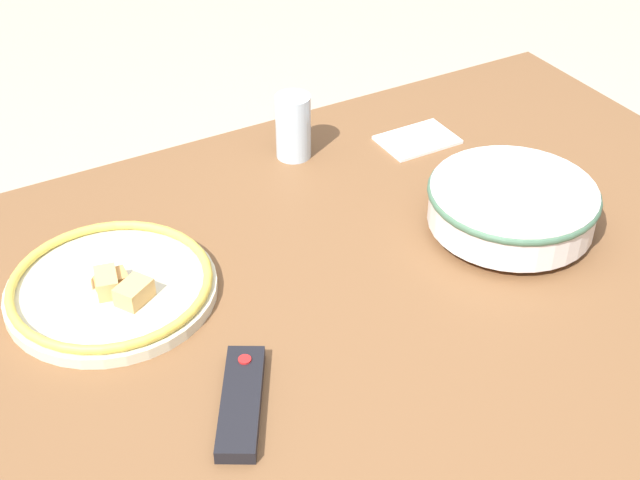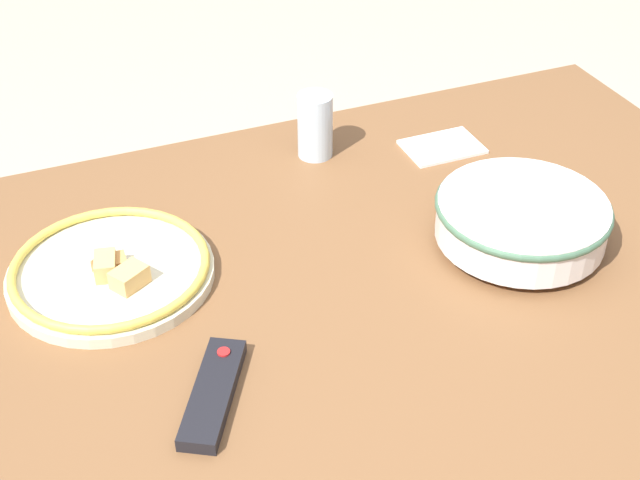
{
  "view_description": "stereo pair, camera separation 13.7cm",
  "coord_description": "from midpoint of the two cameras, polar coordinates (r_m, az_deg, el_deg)",
  "views": [
    {
      "loc": [
        0.55,
        0.89,
        1.6
      ],
      "look_at": [
        0.01,
        -0.07,
        0.78
      ],
      "focal_mm": 50.0,
      "sensor_mm": 36.0,
      "label": 1
    },
    {
      "loc": [
        0.43,
        0.95,
        1.6
      ],
      "look_at": [
        0.01,
        -0.07,
        0.78
      ],
      "focal_mm": 50.0,
      "sensor_mm": 36.0,
      "label": 2
    }
  ],
  "objects": [
    {
      "name": "tv_remote",
      "position": [
        1.17,
        -8.47,
        -10.33
      ],
      "size": [
        0.14,
        0.19,
        0.02
      ],
      "rotation": [
        0.0,
        0.0,
        2.62
      ],
      "color": "black",
      "rests_on": "dining_table"
    },
    {
      "name": "food_plate",
      "position": [
        1.37,
        -16.04,
        -3.01
      ],
      "size": [
        0.31,
        0.31,
        0.05
      ],
      "color": "beige",
      "rests_on": "dining_table"
    },
    {
      "name": "folded_napkin",
      "position": [
        1.7,
        3.96,
        6.34
      ],
      "size": [
        0.14,
        0.1,
        0.01
      ],
      "color": "white",
      "rests_on": "dining_table"
    },
    {
      "name": "drinking_glass",
      "position": [
        1.62,
        -4.16,
        7.18
      ],
      "size": [
        0.06,
        0.06,
        0.12
      ],
      "color": "silver",
      "rests_on": "dining_table"
    },
    {
      "name": "dining_table",
      "position": [
        1.4,
        -1.1,
        -5.02
      ],
      "size": [
        1.55,
        1.01,
        0.74
      ],
      "color": "brown",
      "rests_on": "ground_plane"
    },
    {
      "name": "noodle_bowl",
      "position": [
        1.45,
        9.57,
        2.12
      ],
      "size": [
        0.28,
        0.28,
        0.08
      ],
      "color": "silver",
      "rests_on": "dining_table"
    }
  ]
}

